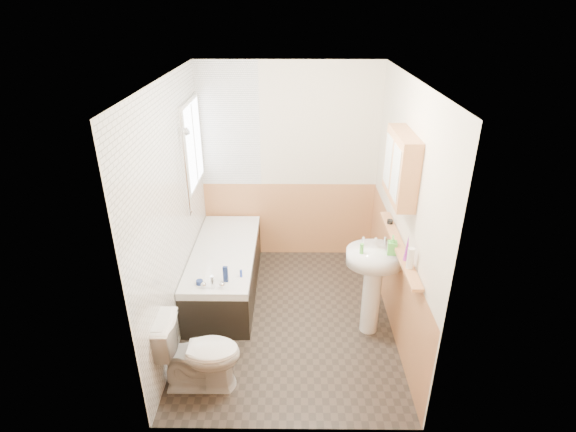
# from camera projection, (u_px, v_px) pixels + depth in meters

# --- Properties ---
(floor) EXTENTS (2.80, 2.80, 0.00)m
(floor) POSITION_uv_depth(u_px,v_px,m) (288.00, 317.00, 4.86)
(floor) COLOR #2A241E
(floor) RESTS_ON ground
(ceiling) EXTENTS (2.80, 2.80, 0.00)m
(ceiling) POSITION_uv_depth(u_px,v_px,m) (288.00, 80.00, 3.77)
(ceiling) COLOR white
(ceiling) RESTS_ON ground
(wall_back) EXTENTS (2.20, 0.02, 2.50)m
(wall_back) POSITION_uv_depth(u_px,v_px,m) (289.00, 165.00, 5.59)
(wall_back) COLOR beige
(wall_back) RESTS_ON ground
(wall_front) EXTENTS (2.20, 0.02, 2.50)m
(wall_front) POSITION_uv_depth(u_px,v_px,m) (286.00, 303.00, 3.05)
(wall_front) COLOR beige
(wall_front) RESTS_ON ground
(wall_left) EXTENTS (0.02, 2.80, 2.50)m
(wall_left) POSITION_uv_depth(u_px,v_px,m) (173.00, 213.00, 4.33)
(wall_left) COLOR beige
(wall_left) RESTS_ON ground
(wall_right) EXTENTS (0.02, 2.80, 2.50)m
(wall_right) POSITION_uv_depth(u_px,v_px,m) (403.00, 214.00, 4.31)
(wall_right) COLOR beige
(wall_right) RESTS_ON ground
(wainscot_right) EXTENTS (0.01, 2.80, 1.00)m
(wainscot_right) POSITION_uv_depth(u_px,v_px,m) (393.00, 279.00, 4.64)
(wainscot_right) COLOR tan
(wainscot_right) RESTS_ON wall_right
(wainscot_front) EXTENTS (2.20, 0.01, 1.00)m
(wainscot_front) POSITION_uv_depth(u_px,v_px,m) (286.00, 382.00, 3.40)
(wainscot_front) COLOR tan
(wainscot_front) RESTS_ON wall_front
(wainscot_back) EXTENTS (2.20, 0.01, 1.00)m
(wainscot_back) POSITION_uv_depth(u_px,v_px,m) (289.00, 219.00, 5.89)
(wainscot_back) COLOR tan
(wainscot_back) RESTS_ON wall_back
(tile_cladding_left) EXTENTS (0.01, 2.80, 2.50)m
(tile_cladding_left) POSITION_uv_depth(u_px,v_px,m) (175.00, 213.00, 4.33)
(tile_cladding_left) COLOR white
(tile_cladding_left) RESTS_ON wall_left
(tile_return_back) EXTENTS (0.75, 0.01, 1.50)m
(tile_return_back) POSITION_uv_depth(u_px,v_px,m) (228.00, 125.00, 5.35)
(tile_return_back) COLOR white
(tile_return_back) RESTS_ON wall_back
(window) EXTENTS (0.03, 0.79, 0.99)m
(window) POSITION_uv_depth(u_px,v_px,m) (194.00, 144.00, 5.01)
(window) COLOR white
(window) RESTS_ON wall_left
(bathtub) EXTENTS (0.70, 1.71, 0.70)m
(bathtub) POSITION_uv_depth(u_px,v_px,m) (225.00, 270.00, 5.18)
(bathtub) COLOR black
(bathtub) RESTS_ON floor
(shower_riser) EXTENTS (0.10, 0.07, 1.10)m
(shower_riser) POSITION_uv_depth(u_px,v_px,m) (185.00, 158.00, 4.52)
(shower_riser) COLOR silver
(shower_riser) RESTS_ON wall_left
(toilet) EXTENTS (0.73, 0.41, 0.71)m
(toilet) POSITION_uv_depth(u_px,v_px,m) (199.00, 353.00, 3.87)
(toilet) COLOR white
(toilet) RESTS_ON floor
(sink) EXTENTS (0.56, 0.45, 1.07)m
(sink) POSITION_uv_depth(u_px,v_px,m) (373.00, 274.00, 4.40)
(sink) COLOR white
(sink) RESTS_ON floor
(pine_shelf) EXTENTS (0.10, 1.43, 0.03)m
(pine_shelf) POSITION_uv_depth(u_px,v_px,m) (399.00, 246.00, 4.19)
(pine_shelf) COLOR tan
(pine_shelf) RESTS_ON wall_right
(medicine_cabinet) EXTENTS (0.17, 0.69, 0.62)m
(medicine_cabinet) POSITION_uv_depth(u_px,v_px,m) (401.00, 167.00, 4.01)
(medicine_cabinet) COLOR tan
(medicine_cabinet) RESTS_ON wall_right
(foam_can) EXTENTS (0.06, 0.06, 0.19)m
(foam_can) POSITION_uv_depth(u_px,v_px,m) (410.00, 258.00, 3.78)
(foam_can) COLOR silver
(foam_can) RESTS_ON pine_shelf
(green_bottle) EXTENTS (0.06, 0.06, 0.25)m
(green_bottle) POSITION_uv_depth(u_px,v_px,m) (407.00, 248.00, 3.89)
(green_bottle) COLOR purple
(green_bottle) RESTS_ON pine_shelf
(black_jar) EXTENTS (0.06, 0.06, 0.04)m
(black_jar) POSITION_uv_depth(u_px,v_px,m) (390.00, 222.00, 4.57)
(black_jar) COLOR black
(black_jar) RESTS_ON pine_shelf
(soap_bottle) EXTENTS (0.11, 0.20, 0.09)m
(soap_bottle) POSITION_uv_depth(u_px,v_px,m) (392.00, 250.00, 4.20)
(soap_bottle) COLOR #59C647
(soap_bottle) RESTS_ON sink
(clear_bottle) EXTENTS (0.04, 0.04, 0.10)m
(clear_bottle) POSITION_uv_depth(u_px,v_px,m) (362.00, 249.00, 4.20)
(clear_bottle) COLOR #59C647
(clear_bottle) RESTS_ON sink
(blue_gel) EXTENTS (0.05, 0.03, 0.17)m
(blue_gel) POSITION_uv_depth(u_px,v_px,m) (226.00, 274.00, 4.45)
(blue_gel) COLOR navy
(blue_gel) RESTS_ON bathtub
(cream_jar) EXTENTS (0.08, 0.08, 0.04)m
(cream_jar) POSITION_uv_depth(u_px,v_px,m) (199.00, 282.00, 4.44)
(cream_jar) COLOR navy
(cream_jar) RESTS_ON bathtub
(orange_bottle) EXTENTS (0.03, 0.03, 0.08)m
(orange_bottle) POSITION_uv_depth(u_px,v_px,m) (241.00, 274.00, 4.55)
(orange_bottle) COLOR #19339E
(orange_bottle) RESTS_ON bathtub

